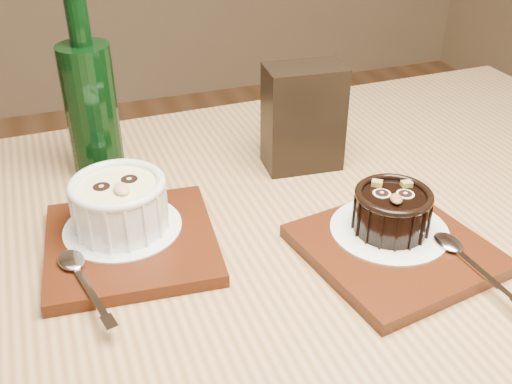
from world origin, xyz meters
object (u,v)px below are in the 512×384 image
table (282,313)px  ramekin_dark (392,209)px  ramekin_white (119,202)px  tray_left (131,243)px  condiment_stand (303,118)px  tray_right (395,249)px  green_bottle (91,107)px

table → ramekin_dark: ramekin_dark is taller
ramekin_white → ramekin_dark: bearing=-31.5°
tray_left → condiment_stand: size_ratio=1.29×
tray_left → ramekin_white: 0.05m
table → ramekin_white: ramekin_white is taller
ramekin_white → condiment_stand: condiment_stand is taller
tray_left → ramekin_dark: 0.29m
table → ramekin_dark: bearing=-10.8°
table → ramekin_dark: 0.18m
tray_right → condiment_stand: (-0.02, 0.22, 0.06)m
ramekin_dark → condiment_stand: size_ratio=0.60×
tray_left → green_bottle: 0.20m
table → ramekin_dark: size_ratio=14.50×
table → tray_right: size_ratio=6.77×
condiment_stand → green_bottle: (-0.26, 0.07, 0.02)m
ramekin_white → tray_right: ramekin_white is taller
ramekin_dark → green_bottle: green_bottle is taller
ramekin_white → tray_left: bearing=-88.2°
tray_right → ramekin_dark: (0.01, 0.02, 0.04)m
table → green_bottle: bearing=124.4°
tray_left → ramekin_dark: bearing=-16.6°
table → tray_right: 0.15m
tray_left → ramekin_white: bearing=103.0°
ramekin_white → condiment_stand: bearing=8.7°
tray_left → green_bottle: size_ratio=0.74×
table → tray_right: (0.11, -0.05, 0.10)m
tray_left → condiment_stand: (0.25, 0.11, 0.06)m
table → tray_left: 0.19m
ramekin_white → ramekin_dark: 0.30m
table → green_bottle: (-0.17, 0.24, 0.19)m
tray_left → condiment_stand: bearing=24.5°
green_bottle → ramekin_dark: bearing=-43.2°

